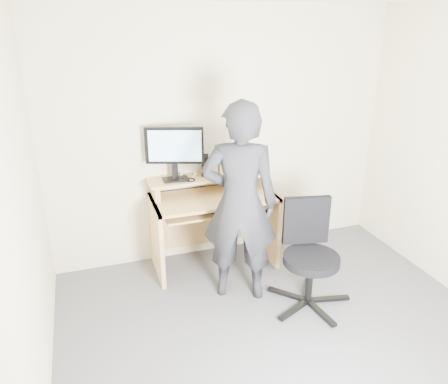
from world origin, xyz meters
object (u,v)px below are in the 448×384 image
office_chair (309,250)px  person (240,204)px  monitor (174,149)px  desk (211,212)px

office_chair → person: 0.72m
monitor → person: size_ratio=0.30×
person → monitor: bearing=-36.9°
office_chair → desk: bearing=133.9°
monitor → person: person is taller
office_chair → monitor: bearing=144.9°
desk → office_chair: bearing=-57.5°
desk → person: 0.72m
desk → office_chair: office_chair is taller
monitor → office_chair: size_ratio=0.58×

